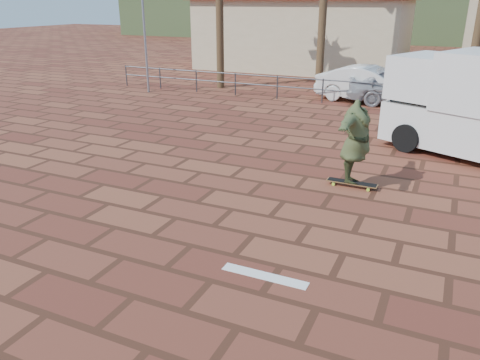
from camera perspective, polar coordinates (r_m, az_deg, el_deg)
name	(u,v)px	position (r m, az deg, el deg)	size (l,w,h in m)	color
ground	(253,235)	(8.66, 1.65, -6.66)	(120.00, 120.00, 0.00)	brown
paint_stripe	(265,276)	(7.47, 3.01, -11.59)	(1.40, 0.22, 0.01)	white
guardrail	(372,90)	(19.59, 15.81, 10.49)	(24.06, 0.06, 1.00)	#47494F
building_west	(304,30)	(30.47, 7.83, 17.66)	(12.60, 7.60, 4.50)	beige
hill_front	(437,10)	(57.15, 22.89, 18.57)	(70.00, 18.00, 6.00)	#384C28
hill_back	(266,0)	(67.83, 3.23, 21.10)	(35.00, 14.00, 8.00)	#384C28
longboard	(352,183)	(11.07, 13.48, -0.35)	(1.16, 0.28, 0.11)	olive
skateboarder	(356,142)	(10.76, 13.92, 4.50)	(2.35, 0.64, 1.91)	#3F4A28
car_silver	(406,86)	(20.41, 19.63, 10.79)	(1.86, 4.62, 1.57)	#A7A9AE
car_white	(370,85)	(20.59, 15.62, 11.15)	(1.55, 4.44, 1.46)	white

